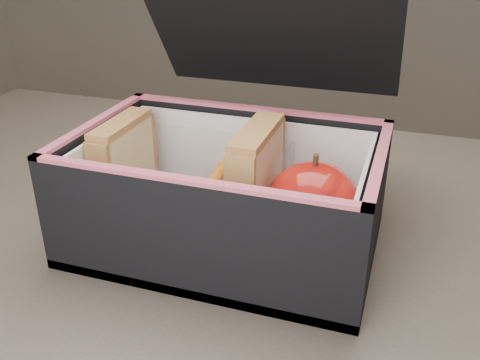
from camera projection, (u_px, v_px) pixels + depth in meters
The scene contains 8 objects.
kitchen_table at pixel (264, 342), 0.53m from camera, with size 1.20×0.80×0.75m.
lunch_bag at pixel (228, 184), 0.51m from camera, with size 0.28×0.29×0.25m.
plastic_tub at pixel (189, 188), 0.52m from camera, with size 0.18×0.13×0.07m, color white, non-canonical shape.
sandwich_left at pixel (125, 166), 0.54m from camera, with size 0.02×0.09×0.10m.
sandwich_right at pixel (256, 182), 0.49m from camera, with size 0.03×0.09×0.10m.
carrot_sticks at pixel (198, 203), 0.53m from camera, with size 0.04×0.14×0.03m.
paper_napkin at pixel (314, 242), 0.50m from camera, with size 0.08×0.08×0.01m, color white.
red_apple at pixel (313, 204), 0.47m from camera, with size 0.10×0.10×0.09m.
Camera 1 is at (0.11, -0.39, 1.04)m, focal length 40.00 mm.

